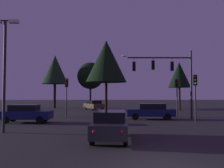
# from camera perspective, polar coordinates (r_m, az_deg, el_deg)

# --- Properties ---
(ground_plane) EXTENTS (168.00, 168.00, 0.00)m
(ground_plane) POSITION_cam_1_polar(r_m,az_deg,el_deg) (32.31, 1.29, -6.73)
(ground_plane) COLOR #262326
(ground_plane) RESTS_ON ground
(traffic_signal_mast_arm) EXTENTS (6.86, 0.50, 6.68)m
(traffic_signal_mast_arm) POSITION_cam_1_polar(r_m,az_deg,el_deg) (24.51, 12.98, 2.82)
(traffic_signal_mast_arm) COLOR #232326
(traffic_signal_mast_arm) RESTS_ON ground
(traffic_light_corner_left) EXTENTS (0.35, 0.38, 4.08)m
(traffic_light_corner_left) POSITION_cam_1_polar(r_m,az_deg,el_deg) (26.22, -10.53, -1.31)
(traffic_light_corner_left) COLOR #232326
(traffic_light_corner_left) RESTS_ON ground
(traffic_light_corner_right) EXTENTS (0.31, 0.36, 4.07)m
(traffic_light_corner_right) POSITION_cam_1_polar(r_m,az_deg,el_deg) (21.94, 18.78, -1.02)
(traffic_light_corner_right) COLOR #232326
(traffic_light_corner_right) RESTS_ON ground
(traffic_light_median) EXTENTS (0.36, 0.38, 4.06)m
(traffic_light_median) POSITION_cam_1_polar(r_m,az_deg,el_deg) (27.69, 14.89, -1.37)
(traffic_light_median) COLOR #232326
(traffic_light_median) RESTS_ON ground
(car_nearside_lane) EXTENTS (2.19, 4.66, 1.52)m
(car_nearside_lane) POSITION_cam_1_polar(r_m,az_deg,el_deg) (13.04, -0.28, -9.44)
(car_nearside_lane) COLOR #232328
(car_nearside_lane) RESTS_ON ground
(car_crossing_left) EXTENTS (4.42, 1.92, 1.52)m
(car_crossing_left) POSITION_cam_1_polar(r_m,az_deg,el_deg) (22.24, -19.44, -6.43)
(car_crossing_left) COLOR #0F1947
(car_crossing_left) RESTS_ON ground
(car_crossing_right) EXTENTS (4.76, 2.18, 1.52)m
(car_crossing_right) POSITION_cam_1_polar(r_m,az_deg,el_deg) (24.20, 9.02, -6.21)
(car_crossing_right) COLOR #0F1947
(car_crossing_right) RESTS_ON ground
(car_far_lane) EXTENTS (3.45, 4.62, 1.52)m
(car_far_lane) POSITION_cam_1_polar(r_m,az_deg,el_deg) (38.40, -4.26, -4.87)
(car_far_lane) COLOR #473828
(car_far_lane) RESTS_ON ground
(parking_lot_lamp_post) EXTENTS (1.70, 0.36, 7.15)m
(parking_lot_lamp_post) POSITION_cam_1_polar(r_m,az_deg,el_deg) (17.03, -23.67, 5.26)
(parking_lot_lamp_post) COLOR #232326
(parking_lot_lamp_post) RESTS_ON ground
(tree_behind_sign) EXTENTS (4.93, 4.93, 8.35)m
(tree_behind_sign) POSITION_cam_1_polar(r_m,az_deg,el_deg) (45.44, -5.03, 1.90)
(tree_behind_sign) COLOR black
(tree_behind_sign) RESTS_ON ground
(tree_left_far) EXTENTS (4.67, 4.67, 9.47)m
(tree_left_far) POSITION_cam_1_polar(r_m,az_deg,el_deg) (45.18, -13.13, 3.24)
(tree_left_far) COLOR black
(tree_left_far) RESTS_ON ground
(tree_center_horizon) EXTENTS (3.39, 3.39, 7.30)m
(tree_center_horizon) POSITION_cam_1_polar(r_m,az_deg,el_deg) (38.31, 15.36, 2.04)
(tree_center_horizon) COLOR black
(tree_center_horizon) RESTS_ON ground
(tree_right_cluster) EXTENTS (4.58, 4.58, 8.49)m
(tree_right_cluster) POSITION_cam_1_polar(r_m,az_deg,el_deg) (27.52, -1.36, 5.30)
(tree_right_cluster) COLOR black
(tree_right_cluster) RESTS_ON ground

